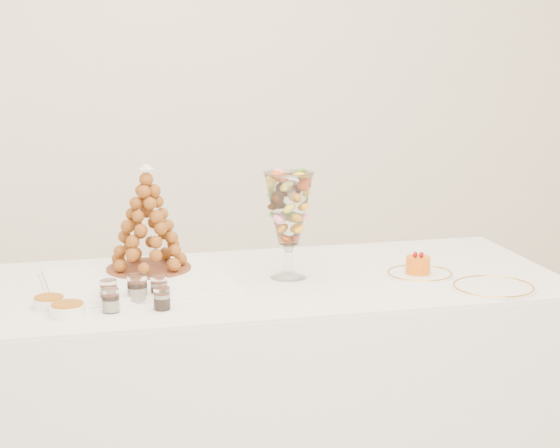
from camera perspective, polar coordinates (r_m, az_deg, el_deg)
name	(u,v)px	position (r m, az deg, el deg)	size (l,w,h in m)	color
buffet_table	(243,396)	(3.05, -2.25, -10.44)	(2.05, 0.91, 0.76)	white
lace_tray	(139,281)	(2.93, -8.58, -3.43)	(0.55, 0.41, 0.02)	white
macaron_vase	(289,210)	(2.92, 0.54, 0.87)	(0.15, 0.15, 0.33)	white
cake_plate	(420,274)	(3.01, 8.51, -3.06)	(0.21, 0.21, 0.01)	white
spare_plate	(493,288)	(2.90, 12.87, -3.83)	(0.25, 0.25, 0.01)	white
verrine_a	(109,291)	(2.73, -10.40, -4.06)	(0.05, 0.05, 0.07)	white
verrine_b	(137,288)	(2.73, -8.70, -3.90)	(0.06, 0.06, 0.08)	white
verrine_c	(159,287)	(2.75, -7.39, -3.85)	(0.05, 0.05, 0.07)	white
verrine_d	(111,301)	(2.65, -10.28, -4.61)	(0.05, 0.05, 0.07)	white
verrine_e	(162,299)	(2.65, -7.21, -4.53)	(0.05, 0.05, 0.06)	white
ramekin_back	(49,303)	(2.73, -13.90, -4.67)	(0.09, 0.09, 0.03)	white
ramekin_front	(68,310)	(2.65, -12.82, -5.12)	(0.10, 0.10, 0.03)	white
croquembouche	(147,219)	(2.99, -8.09, 0.32)	(0.28, 0.28, 0.34)	brown
mousse_cake	(418,265)	(3.00, 8.41, -2.47)	(0.08, 0.08, 0.07)	orange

